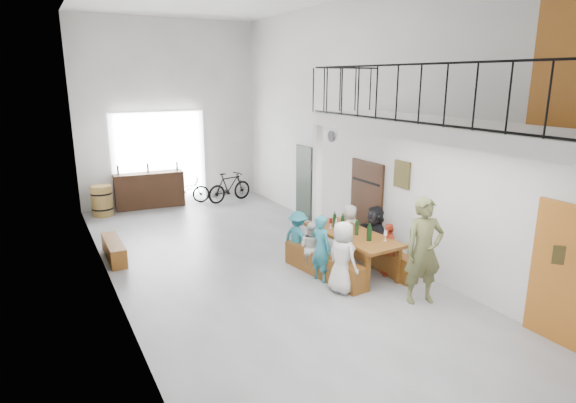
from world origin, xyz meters
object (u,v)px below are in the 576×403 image
tasting_table (352,237)px  oak_barrel (102,201)px  bench_inner (323,265)px  serving_counter (150,190)px  side_bench (114,250)px  bicycle_near (184,191)px  host_standing (424,251)px

tasting_table → oak_barrel: 7.65m
bench_inner → serving_counter: size_ratio=1.03×
bench_inner → side_bench: bench_inner is taller
tasting_table → bicycle_near: bicycle_near is taller
serving_counter → bicycle_near: serving_counter is taller
tasting_table → side_bench: tasting_table is taller
bench_inner → serving_counter: (-1.79, 6.92, 0.29)m
tasting_table → host_standing: 1.75m
side_bench → host_standing: 6.43m
side_bench → host_standing: bearing=-46.6°
bench_inner → bicycle_near: bicycle_near is taller
tasting_table → bicycle_near: size_ratio=1.41×
bench_inner → host_standing: size_ratio=1.10×
oak_barrel → host_standing: bearing=-63.7°
bench_inner → bicycle_near: 6.85m
tasting_table → serving_counter: bearing=107.0°
serving_counter → bench_inner: bearing=-71.0°
bench_inner → serving_counter: bearing=96.1°
oak_barrel → bicycle_near: bearing=5.1°
tasting_table → host_standing: host_standing is taller
host_standing → bicycle_near: host_standing is taller
oak_barrel → serving_counter: size_ratio=0.44×
tasting_table → bench_inner: bearing=176.8°
bicycle_near → side_bench: bearing=154.3°
oak_barrel → bicycle_near: (2.41, 0.22, -0.02)m
serving_counter → bicycle_near: size_ratio=1.26×
tasting_table → side_bench: 5.09m
side_bench → oak_barrel: (0.27, 3.67, 0.23)m
bench_inner → serving_counter: 7.15m
serving_counter → bicycle_near: (1.01, -0.12, -0.11)m
oak_barrel → host_standing: (4.12, -8.31, 0.50)m
bicycle_near → bench_inner: bearing=-164.5°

